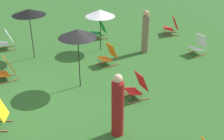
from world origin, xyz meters
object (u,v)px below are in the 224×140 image
Objects in this scene: deckchair_8 at (5,70)px; deckchair_3 at (108,56)px; umbrella_1 at (100,13)px; umbrella_0 at (29,12)px; umbrella_2 at (77,33)px; person_1 at (145,33)px; deckchair_7 at (100,31)px; deckchair_6 at (137,87)px; deckchair_2 at (172,27)px; deckchair_5 at (6,41)px; deckchair_4 at (199,46)px; person_0 at (118,107)px.

deckchair_3 is at bearing 76.61° from deckchair_8.
umbrella_0 is at bearing -88.83° from umbrella_1.
umbrella_2 is 3.87m from person_1.
umbrella_2 is (4.18, -1.75, 1.48)m from deckchair_7.
deckchair_2 is at bearing 132.77° from deckchair_6.
deckchair_5 is at bearing 164.44° from deckchair_8.
umbrella_1 is at bearing -62.00° from deckchair_2.
deckchair_5 is at bearing -142.14° from deckchair_3.
deckchair_4 is at bearing 103.61° from umbrella_2.
deckchair_4 is at bearing 72.44° from deckchair_3.
umbrella_2 reaches higher than umbrella_0.
deckchair_8 is at bearing -103.55° from deckchair_3.
umbrella_1 is 2.00m from person_1.
deckchair_6 is 0.42× the size of umbrella_0.
deckchair_3 is 4.16m from person_0.
umbrella_2 is (2.82, -1.44, 0.25)m from umbrella_1.
deckchair_7 is 0.48× the size of person_0.
umbrella_1 is (-1.49, 0.08, 1.22)m from deckchair_3.
deckchair_2 is 0.99× the size of deckchair_8.
person_1 is at bearing 83.24° from deckchair_8.
deckchair_3 and deckchair_8 have the same top height.
deckchair_6 is (4.95, -3.67, 0.00)m from deckchair_2.
deckchair_4 is (0.09, 3.80, 0.00)m from deckchair_3.
umbrella_0 is (1.41, -3.07, 1.50)m from deckchair_7.
umbrella_1 is at bearing 170.71° from deckchair_6.
umbrella_0 reaches higher than umbrella_1.
umbrella_1 is at bearing -128.27° from person_0.
umbrella_2 reaches higher than deckchair_3.
umbrella_2 is at bearing -61.58° from deckchair_3.
deckchair_3 is at bearing 173.43° from deckchair_6.
deckchair_6 is at bearing -154.26° from person_0.
deckchair_6 and deckchair_7 have the same top height.
deckchair_7 is 3.69m from umbrella_0.
deckchair_4 is 6.16m from person_0.
deckchair_6 is at bearing 42.52° from deckchair_8.
deckchair_3 is 0.50× the size of person_0.
umbrella_2 is (1.16, 2.34, 1.48)m from deckchair_8.
umbrella_0 reaches higher than deckchair_5.
umbrella_1 reaches higher than deckchair_6.
deckchair_2 is at bearing -11.33° from person_1.
umbrella_2 reaches higher than deckchair_7.
deckchair_5 is 4.17m from umbrella_1.
deckchair_8 is 5.56m from person_1.
umbrella_0 is at bearing -134.39° from deckchair_3.
deckchair_3 is at bearing 134.63° from umbrella_2.
deckchair_8 is at bearing -32.44° from umbrella_0.
deckchair_5 is 6.53m from deckchair_6.
deckchair_7 is at bearing 72.61° from person_1.
deckchair_8 is 0.49× the size of person_1.
deckchair_3 and deckchair_4 have the same top height.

